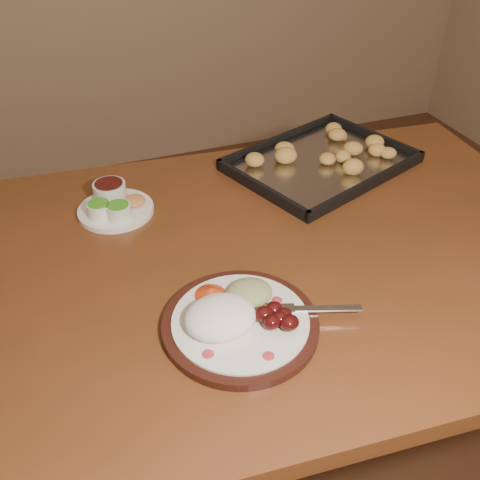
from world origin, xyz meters
name	(u,v)px	position (x,y,z in m)	size (l,w,h in m)	color
dining_table	(233,293)	(0.00, 0.13, 0.65)	(1.56, 1.01, 0.75)	brown
dinner_plate	(237,318)	(-0.06, -0.05, 0.77)	(0.34, 0.27, 0.06)	black
condiment_saucer	(114,204)	(-0.20, 0.37, 0.77)	(0.17, 0.17, 0.06)	white
baking_tray	(321,161)	(0.34, 0.40, 0.76)	(0.52, 0.45, 0.05)	black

